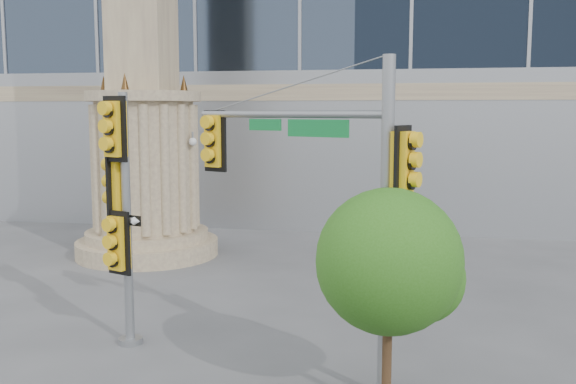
# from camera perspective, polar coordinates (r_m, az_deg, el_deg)

# --- Properties ---
(monument) EXTENTS (4.40, 4.40, 16.60)m
(monument) POSITION_cam_1_polar(r_m,az_deg,el_deg) (20.32, -12.76, 9.88)
(monument) COLOR gray
(monument) RESTS_ON ground
(main_signal_pole) EXTENTS (3.87, 2.04, 5.34)m
(main_signal_pole) POSITION_cam_1_polar(r_m,az_deg,el_deg) (10.33, 3.99, 0.56)
(main_signal_pole) COLOR slate
(main_signal_pole) RESTS_ON ground
(secondary_signal_pole) EXTENTS (0.83, 0.80, 4.85)m
(secondary_signal_pole) POSITION_cam_1_polar(r_m,az_deg,el_deg) (12.50, -14.72, -0.62)
(secondary_signal_pole) COLOR slate
(secondary_signal_pole) RESTS_ON ground
(street_tree) EXTENTS (2.19, 2.14, 3.41)m
(street_tree) POSITION_cam_1_polar(r_m,az_deg,el_deg) (9.48, 9.20, -6.63)
(street_tree) COLOR gray
(street_tree) RESTS_ON ground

